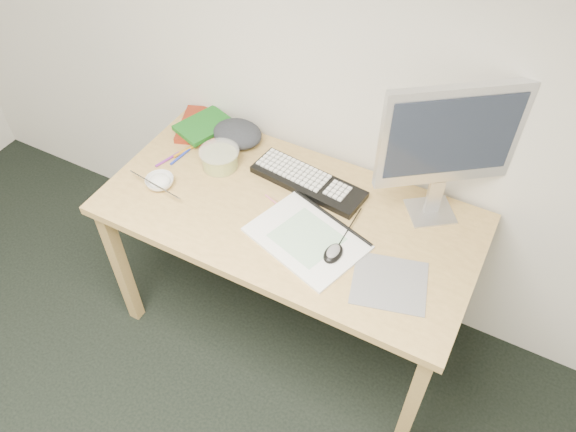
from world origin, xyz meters
name	(u,v)px	position (x,y,z in m)	size (l,w,h in m)	color
desk	(289,226)	(0.35, 1.43, 0.67)	(1.40, 0.70, 0.75)	tan
mousepad	(389,283)	(0.79, 1.30, 0.75)	(0.24, 0.22, 0.00)	gray
sketchpad	(307,238)	(0.47, 1.34, 0.76)	(0.39, 0.28, 0.01)	white
keyboard	(308,182)	(0.35, 1.59, 0.76)	(0.46, 0.15, 0.03)	black
monitor	(449,140)	(0.81, 1.67, 1.09)	(0.40, 0.31, 0.55)	silver
mouse	(333,251)	(0.58, 1.31, 0.78)	(0.06, 0.09, 0.03)	black
rice_bowl	(160,182)	(-0.16, 1.32, 0.77)	(0.11, 0.11, 0.03)	white
chopsticks	(155,185)	(-0.15, 1.28, 0.79)	(0.02, 0.02, 0.25)	#AEAEB0
fruit_tub	(220,158)	(-0.01, 1.52, 0.79)	(0.16, 0.16, 0.08)	#E2BE50
book_red	(202,125)	(-0.22, 1.69, 0.76)	(0.18, 0.24, 0.02)	maroon
book_green	(204,126)	(-0.19, 1.67, 0.78)	(0.16, 0.22, 0.02)	#175F1A
cloth_lump	(237,134)	(-0.03, 1.69, 0.79)	(0.18, 0.15, 0.07)	#25272D
pencil_pink	(281,207)	(0.31, 1.43, 0.75)	(0.01, 0.01, 0.17)	#CD6685
pencil_tan	(287,208)	(0.34, 1.44, 0.75)	(0.01, 0.01, 0.17)	tan
pencil_black	(335,206)	(0.49, 1.53, 0.75)	(0.01, 0.01, 0.16)	black
marker_blue	(180,157)	(-0.18, 1.49, 0.76)	(0.01, 0.01, 0.11)	#2031AE
marker_orange	(188,149)	(-0.18, 1.54, 0.76)	(0.01, 0.01, 0.14)	#BF7C16
marker_purple	(168,159)	(-0.22, 1.45, 0.76)	(0.01, 0.01, 0.12)	#76278F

